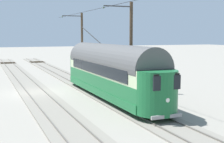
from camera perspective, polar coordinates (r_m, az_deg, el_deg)
name	(u,v)px	position (r m, az deg, el deg)	size (l,w,h in m)	color
ground_plane	(36,93)	(27.84, -13.79, -3.86)	(220.00, 220.00, 0.00)	gray
track_streetcar_siding	(90,88)	(29.33, -3.96, -3.04)	(2.80, 80.00, 0.18)	slate
track_adjacent_siding	(35,92)	(28.14, -13.90, -3.64)	(2.80, 80.00, 0.18)	slate
vintage_streetcar	(110,70)	(24.51, -0.36, 0.26)	(2.65, 16.64, 5.66)	#196033
catenary_pole_foreground	(82,43)	(39.71, -5.59, 5.26)	(2.71, 0.28, 7.77)	#423323
catenary_pole_mid_near	(130,46)	(26.60, 3.37, 4.61)	(2.71, 0.28, 7.77)	#423323
overhead_wire_run	(101,8)	(26.35, -1.95, 11.53)	(2.50, 32.10, 0.18)	black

